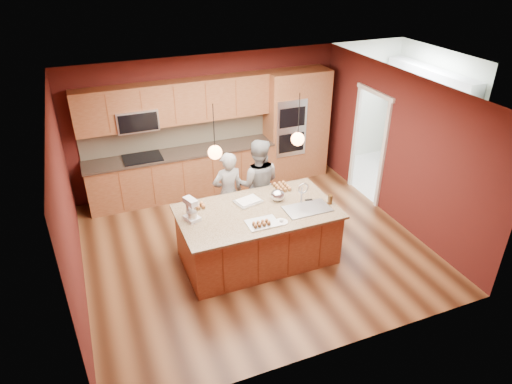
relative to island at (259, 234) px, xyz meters
name	(u,v)px	position (x,y,z in m)	size (l,w,h in m)	color
floor	(253,245)	(0.05, 0.36, -0.46)	(5.50, 5.50, 0.00)	#432312
ceiling	(253,90)	(0.05, 0.36, 2.24)	(5.50, 5.50, 0.00)	white
wall_back	(207,123)	(0.05, 2.86, 0.89)	(5.50, 5.50, 0.00)	#4C1814
wall_front	(334,268)	(0.05, -2.14, 0.89)	(5.50, 5.50, 0.00)	#4C1814
wall_left	(67,209)	(-2.70, 0.36, 0.89)	(5.00, 5.00, 0.00)	#4C1814
wall_right	(397,148)	(2.80, 0.36, 0.89)	(5.00, 5.00, 0.00)	#4C1814
cabinet_run	(179,149)	(-0.63, 2.61, 0.52)	(3.74, 0.64, 2.30)	brown
oven_column	(296,125)	(1.89, 2.56, 0.69)	(1.30, 0.62, 2.30)	brown
doorway_trim	(368,147)	(2.78, 1.16, 0.59)	(0.08, 1.11, 2.20)	white
laundry_room	(430,87)	(4.40, 1.56, 1.49)	(2.60, 2.70, 2.70)	silver
pendant_left	(215,152)	(-0.66, 0.00, 1.54)	(0.20, 0.20, 0.80)	black
pendant_right	(298,139)	(0.62, 0.00, 1.54)	(0.20, 0.20, 0.80)	black
island	(259,234)	(0.00, 0.00, 0.00)	(2.46, 1.38, 1.29)	brown
person_left	(228,193)	(-0.18, 0.95, 0.30)	(0.55, 0.36, 1.52)	black
person_right	(258,184)	(0.37, 0.95, 0.37)	(0.81, 0.63, 1.66)	slate
stand_mixer	(191,211)	(-1.03, 0.14, 0.59)	(0.25, 0.30, 0.35)	silver
sheet_cake	(248,201)	(-0.06, 0.29, 0.47)	(0.47, 0.39, 0.05)	silver
cooling_rack	(262,223)	(-0.09, -0.37, 0.45)	(0.46, 0.33, 0.02)	silver
mixing_bowl	(278,195)	(0.40, 0.18, 0.53)	(0.23, 0.23, 0.19)	silver
plate	(281,222)	(0.19, -0.44, 0.45)	(0.19, 0.19, 0.01)	white
tumbler	(330,199)	(1.13, -0.23, 0.52)	(0.08, 0.08, 0.15)	#3B230D
phone	(309,200)	(0.87, -0.01, 0.45)	(0.12, 0.06, 0.01)	black
cupcakes_left	(197,206)	(-0.86, 0.42, 0.48)	(0.26, 0.17, 0.08)	#C37640
cupcakes_rack	(261,223)	(-0.13, -0.42, 0.49)	(0.28, 0.14, 0.06)	#C37640
cupcakes_right	(282,187)	(0.64, 0.51, 0.48)	(0.24, 0.32, 0.07)	#C37640
washer	(422,160)	(4.25, 1.23, 0.02)	(0.60, 0.62, 0.98)	silver
dryer	(402,149)	(4.24, 1.89, 0.01)	(0.58, 0.60, 0.94)	silver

